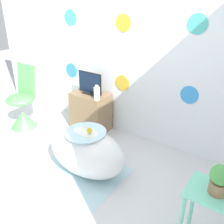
% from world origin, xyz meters
% --- Properties ---
extents(ground_plane, '(12.00, 12.00, 0.00)m').
position_xyz_m(ground_plane, '(0.00, 0.00, 0.00)').
color(ground_plane, silver).
extents(wall_back_dotted, '(4.83, 0.05, 2.60)m').
position_xyz_m(wall_back_dotted, '(-0.00, 1.74, 1.30)').
color(wall_back_dotted, white).
rests_on(wall_back_dotted, ground_plane).
extents(rug, '(0.94, 0.78, 0.01)m').
position_xyz_m(rug, '(0.13, 0.66, 0.00)').
color(rug, silver).
rests_on(rug, ground_plane).
extents(bathtub, '(0.93, 0.54, 0.53)m').
position_xyz_m(bathtub, '(0.17, 0.73, 0.27)').
color(bathtub, white).
rests_on(bathtub, ground_plane).
extents(rubber_duck, '(0.06, 0.06, 0.07)m').
position_xyz_m(rubber_duck, '(0.24, 0.71, 0.56)').
color(rubber_duck, yellow).
rests_on(rubber_duck, bathtub).
extents(chair, '(0.40, 0.40, 0.91)m').
position_xyz_m(chair, '(-1.28, 1.01, 0.28)').
color(chair, '#66C166').
rests_on(chair, ground_plane).
extents(tv_cabinet, '(0.51, 0.35, 0.55)m').
position_xyz_m(tv_cabinet, '(-0.41, 1.52, 0.28)').
color(tv_cabinet, '#8E704C').
rests_on(tv_cabinet, ground_plane).
extents(tv, '(0.38, 0.12, 0.30)m').
position_xyz_m(tv, '(-0.41, 1.52, 0.69)').
color(tv, black).
rests_on(tv, tv_cabinet).
extents(vase, '(0.08, 0.08, 0.19)m').
position_xyz_m(vase, '(-0.21, 1.41, 0.64)').
color(vase, white).
rests_on(vase, tv_cabinet).
extents(side_table, '(0.41, 0.31, 0.60)m').
position_xyz_m(side_table, '(1.56, 0.50, 0.45)').
color(side_table, '#72D8B7').
rests_on(side_table, ground_plane).
extents(potted_plant_left, '(0.14, 0.14, 0.23)m').
position_xyz_m(potted_plant_left, '(1.56, 0.50, 0.72)').
color(potted_plant_left, '#8C6B4C').
rests_on(potted_plant_left, side_table).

